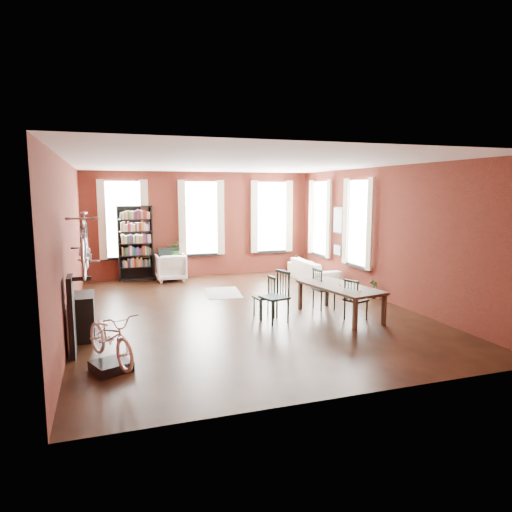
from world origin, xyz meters
name	(u,v)px	position (x,y,z in m)	size (l,w,h in m)	color
room	(246,212)	(0.25, 0.62, 2.14)	(9.00, 9.04, 3.22)	black
dining_table	(340,301)	(1.77, -1.12, 0.33)	(0.89, 1.95, 0.66)	#4F3F2F
dining_chair_a	(275,297)	(0.34, -1.05, 0.52)	(0.48, 0.48, 1.03)	#1B3A3C
dining_chair_b	(264,297)	(0.26, -0.63, 0.43)	(0.39, 0.39, 0.85)	black
dining_chair_c	(356,300)	(1.97, -1.43, 0.42)	(0.39, 0.39, 0.85)	black
dining_chair_d	(324,289)	(1.76, -0.41, 0.46)	(0.42, 0.42, 0.91)	#193735
bookshelf	(136,243)	(-2.00, 4.30, 1.10)	(1.00, 0.32, 2.20)	black
white_armchair	(171,266)	(-1.05, 3.95, 0.44)	(0.85, 0.79, 0.87)	white
cream_sofa	(314,267)	(2.95, 2.60, 0.41)	(2.08, 0.61, 0.81)	beige
striped_rug	(223,293)	(0.00, 1.83, 0.01)	(0.87, 1.39, 0.01)	black
bike_trainer	(111,366)	(-2.84, -2.65, 0.07)	(0.50, 0.50, 0.15)	black
bike_wall_rack	(72,316)	(-3.40, -1.80, 0.65)	(0.16, 0.60, 1.30)	black
console_table	(83,316)	(-3.28, -0.90, 0.40)	(0.40, 0.80, 0.80)	black
plant_stand	(176,268)	(-0.85, 4.30, 0.31)	(0.31, 0.31, 0.62)	black
plant_by_sofa	(293,267)	(2.99, 4.24, 0.13)	(0.31, 0.56, 0.25)	#2C5C25
plant_small	(373,295)	(3.37, 0.08, 0.09)	(0.25, 0.48, 0.17)	#2A5823
bicycle_floor	(110,313)	(-2.83, -2.68, 0.88)	(0.51, 0.77, 1.46)	silver
bicycle_hung	(83,223)	(-3.15, -1.80, 2.13)	(0.47, 1.00, 1.66)	#A5A8AD
plant_on_stand	(176,251)	(-0.83, 4.27, 0.83)	(0.48, 0.53, 0.42)	#265923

